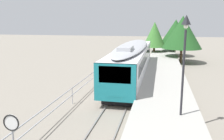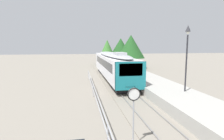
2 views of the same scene
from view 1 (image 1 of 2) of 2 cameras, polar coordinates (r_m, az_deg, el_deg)
name	(u,v)px [view 1 (image 1 of 2)]	position (r m, az deg, el deg)	size (l,w,h in m)	color
ground_plane	(81,100)	(18.69, -7.39, -7.05)	(160.00, 160.00, 0.00)	gray
track_rails	(119,102)	(17.96, 1.78, -7.62)	(3.20, 60.00, 0.14)	gray
commuter_train	(132,59)	(24.47, 4.74, 2.61)	(2.82, 18.56, 3.74)	silver
station_platform	(164,100)	(17.60, 12.35, -6.87)	(3.90, 60.00, 0.90)	#A8A59E
platform_lamp_mid_platform	(185,47)	(12.96, 16.90, 5.26)	(0.34, 0.34, 5.35)	#232328
speed_limit_sign	(12,133)	(9.28, -22.63, -13.60)	(0.61, 0.10, 2.81)	#9EA0A5
tree_behind_carpark	(182,32)	(35.72, 16.38, 8.59)	(5.59, 5.59, 6.67)	brown
tree_behind_station_far	(176,32)	(42.52, 14.86, 8.68)	(5.23, 5.23, 6.22)	brown
tree_distant_left	(155,35)	(40.70, 10.07, 8.31)	(3.76, 3.76, 5.83)	brown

